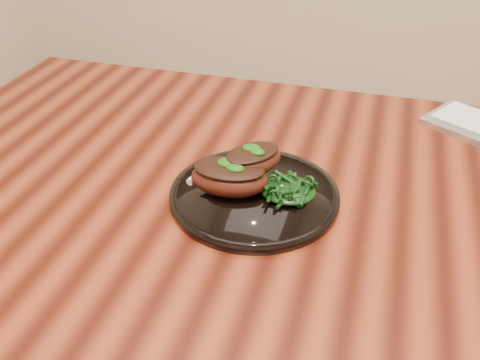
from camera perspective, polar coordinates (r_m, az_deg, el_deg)
name	(u,v)px	position (r m, az deg, el deg)	size (l,w,h in m)	color
desk	(358,244)	(0.88, 12.47, -6.71)	(1.60, 0.80, 0.75)	#350E06
plate	(254,195)	(0.81, 1.55, -1.61)	(0.26, 0.26, 0.02)	black
lamb_chop_front	(229,176)	(0.79, -1.19, 0.38)	(0.13, 0.08, 0.05)	#42150C
lamb_chop_back	(252,160)	(0.81, 1.26, 2.20)	(0.11, 0.12, 0.04)	#42150C
herb_smear	(244,168)	(0.86, 0.42, 1.26)	(0.08, 0.05, 0.00)	#0C4006
greens_heap	(288,187)	(0.79, 5.17, -0.80)	(0.08, 0.08, 0.03)	black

